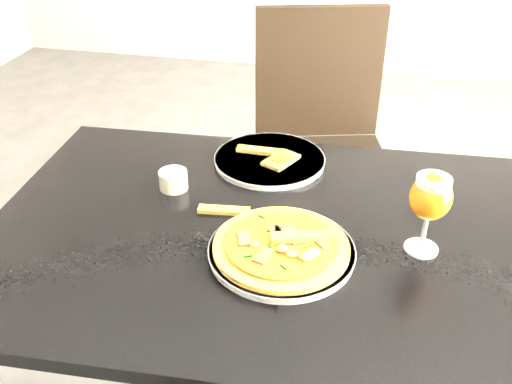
% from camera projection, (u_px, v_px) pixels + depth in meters
% --- Properties ---
extents(dining_table, '(1.24, 0.86, 0.75)m').
position_uv_depth(dining_table, '(273.00, 263.00, 1.23)').
color(dining_table, black).
rests_on(dining_table, ground).
extents(chair_far, '(0.56, 0.56, 0.98)m').
position_uv_depth(chair_far, '(321.00, 148.00, 1.94)').
color(chair_far, black).
rests_on(chair_far, ground).
extents(plate_main, '(0.34, 0.34, 0.02)m').
position_uv_depth(plate_main, '(282.00, 251.00, 1.11)').
color(plate_main, silver).
rests_on(plate_main, dining_table).
extents(pizza, '(0.26, 0.26, 0.03)m').
position_uv_depth(pizza, '(282.00, 245.00, 1.10)').
color(pizza, olive).
rests_on(pizza, plate_main).
extents(plate_second, '(0.31, 0.31, 0.01)m').
position_uv_depth(plate_second, '(270.00, 160.00, 1.42)').
color(plate_second, silver).
rests_on(plate_second, dining_table).
extents(crust_scraps, '(0.16, 0.11, 0.01)m').
position_uv_depth(crust_scraps, '(273.00, 156.00, 1.41)').
color(crust_scraps, olive).
rests_on(crust_scraps, plate_second).
extents(loose_crust, '(0.11, 0.04, 0.01)m').
position_uv_depth(loose_crust, '(224.00, 210.00, 1.23)').
color(loose_crust, olive).
rests_on(loose_crust, dining_table).
extents(sauce_cup, '(0.07, 0.07, 0.04)m').
position_uv_depth(sauce_cup, '(173.00, 179.00, 1.31)').
color(sauce_cup, beige).
rests_on(sauce_cup, dining_table).
extents(beer_glass, '(0.08, 0.08, 0.17)m').
position_uv_depth(beer_glass, '(431.00, 198.00, 1.06)').
color(beer_glass, silver).
rests_on(beer_glass, dining_table).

